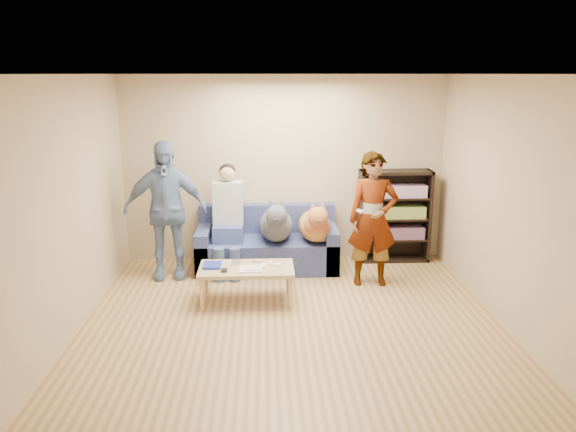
{
  "coord_description": "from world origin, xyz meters",
  "views": [
    {
      "loc": [
        -0.27,
        -5.3,
        2.6
      ],
      "look_at": [
        0.0,
        1.2,
        0.95
      ],
      "focal_mm": 35.0,
      "sensor_mm": 36.0,
      "label": 1
    }
  ],
  "objects_px": {
    "sofa": "(267,247)",
    "bookshelf": "(394,214)",
    "camera_silver": "(236,262)",
    "coffee_table": "(246,271)",
    "person_standing_right": "(373,219)",
    "person_standing_left": "(165,210)",
    "dog_tan": "(315,225)",
    "person_seated": "(228,215)",
    "dog_gray": "(276,224)",
    "notebook_blue": "(212,265)"
  },
  "relations": [
    {
      "from": "sofa",
      "to": "dog_gray",
      "type": "relative_size",
      "value": 1.5
    },
    {
      "from": "person_seated",
      "to": "coffee_table",
      "type": "distance_m",
      "value": 1.18
    },
    {
      "from": "notebook_blue",
      "to": "sofa",
      "type": "xyz_separation_m",
      "value": [
        0.65,
        1.16,
        -0.15
      ]
    },
    {
      "from": "person_standing_right",
      "to": "coffee_table",
      "type": "relative_size",
      "value": 1.53
    },
    {
      "from": "dog_tan",
      "to": "bookshelf",
      "type": "distance_m",
      "value": 1.23
    },
    {
      "from": "person_seated",
      "to": "person_standing_right",
      "type": "bearing_deg",
      "value": -17.18
    },
    {
      "from": "sofa",
      "to": "coffee_table",
      "type": "bearing_deg",
      "value": -101.61
    },
    {
      "from": "person_standing_left",
      "to": "sofa",
      "type": "height_order",
      "value": "person_standing_left"
    },
    {
      "from": "dog_tan",
      "to": "sofa",
      "type": "bearing_deg",
      "value": 162.92
    },
    {
      "from": "person_standing_right",
      "to": "notebook_blue",
      "type": "bearing_deg",
      "value": -165.09
    },
    {
      "from": "notebook_blue",
      "to": "coffee_table",
      "type": "xyz_separation_m",
      "value": [
        0.4,
        -0.05,
        -0.06
      ]
    },
    {
      "from": "person_standing_left",
      "to": "sofa",
      "type": "bearing_deg",
      "value": 8.0
    },
    {
      "from": "sofa",
      "to": "dog_gray",
      "type": "bearing_deg",
      "value": -54.13
    },
    {
      "from": "dog_gray",
      "to": "coffee_table",
      "type": "distance_m",
      "value": 1.14
    },
    {
      "from": "notebook_blue",
      "to": "sofa",
      "type": "distance_m",
      "value": 1.34
    },
    {
      "from": "person_standing_left",
      "to": "dog_tan",
      "type": "xyz_separation_m",
      "value": [
        1.95,
        0.13,
        -0.25
      ]
    },
    {
      "from": "notebook_blue",
      "to": "person_seated",
      "type": "xyz_separation_m",
      "value": [
        0.13,
        1.03,
        0.34
      ]
    },
    {
      "from": "sofa",
      "to": "person_seated",
      "type": "xyz_separation_m",
      "value": [
        -0.52,
        -0.13,
        0.49
      ]
    },
    {
      "from": "person_standing_right",
      "to": "notebook_blue",
      "type": "xyz_separation_m",
      "value": [
        -1.97,
        -0.46,
        -0.41
      ]
    },
    {
      "from": "person_standing_left",
      "to": "bookshelf",
      "type": "bearing_deg",
      "value": 4.16
    },
    {
      "from": "person_standing_left",
      "to": "dog_gray",
      "type": "bearing_deg",
      "value": 0.37
    },
    {
      "from": "person_seated",
      "to": "coffee_table",
      "type": "relative_size",
      "value": 1.34
    },
    {
      "from": "dog_tan",
      "to": "coffee_table",
      "type": "xyz_separation_m",
      "value": [
        -0.89,
        -1.01,
        -0.28
      ]
    },
    {
      "from": "person_standing_left",
      "to": "camera_silver",
      "type": "distance_m",
      "value": 1.29
    },
    {
      "from": "person_seated",
      "to": "dog_tan",
      "type": "distance_m",
      "value": 1.17
    },
    {
      "from": "person_standing_left",
      "to": "person_seated",
      "type": "relative_size",
      "value": 1.22
    },
    {
      "from": "dog_tan",
      "to": "person_standing_right",
      "type": "bearing_deg",
      "value": -36.47
    },
    {
      "from": "camera_silver",
      "to": "bookshelf",
      "type": "relative_size",
      "value": 0.08
    },
    {
      "from": "notebook_blue",
      "to": "camera_silver",
      "type": "height_order",
      "value": "camera_silver"
    },
    {
      "from": "camera_silver",
      "to": "bookshelf",
      "type": "distance_m",
      "value": 2.55
    },
    {
      "from": "person_standing_left",
      "to": "notebook_blue",
      "type": "height_order",
      "value": "person_standing_left"
    },
    {
      "from": "person_standing_left",
      "to": "notebook_blue",
      "type": "distance_m",
      "value": 1.16
    },
    {
      "from": "notebook_blue",
      "to": "coffee_table",
      "type": "distance_m",
      "value": 0.41
    },
    {
      "from": "sofa",
      "to": "bookshelf",
      "type": "relative_size",
      "value": 1.46
    },
    {
      "from": "person_standing_left",
      "to": "dog_tan",
      "type": "distance_m",
      "value": 1.97
    },
    {
      "from": "person_standing_left",
      "to": "person_seated",
      "type": "xyz_separation_m",
      "value": [
        0.79,
        0.2,
        -0.13
      ]
    },
    {
      "from": "notebook_blue",
      "to": "dog_tan",
      "type": "relative_size",
      "value": 0.22
    },
    {
      "from": "dog_tan",
      "to": "camera_silver",
      "type": "bearing_deg",
      "value": -138.68
    },
    {
      "from": "person_standing_right",
      "to": "person_standing_left",
      "type": "bearing_deg",
      "value": 173.7
    },
    {
      "from": "dog_gray",
      "to": "person_seated",
      "type": "bearing_deg",
      "value": 176.45
    },
    {
      "from": "person_seated",
      "to": "dog_tan",
      "type": "bearing_deg",
      "value": -3.5
    },
    {
      "from": "coffee_table",
      "to": "sofa",
      "type": "bearing_deg",
      "value": 78.39
    },
    {
      "from": "person_standing_left",
      "to": "bookshelf",
      "type": "distance_m",
      "value": 3.17
    },
    {
      "from": "camera_silver",
      "to": "coffee_table",
      "type": "xyz_separation_m",
      "value": [
        0.12,
        -0.12,
        -0.07
      ]
    },
    {
      "from": "coffee_table",
      "to": "camera_silver",
      "type": "bearing_deg",
      "value": 135.0
    },
    {
      "from": "camera_silver",
      "to": "dog_tan",
      "type": "relative_size",
      "value": 0.09
    },
    {
      "from": "person_standing_right",
      "to": "sofa",
      "type": "height_order",
      "value": "person_standing_right"
    },
    {
      "from": "camera_silver",
      "to": "dog_tan",
      "type": "xyz_separation_m",
      "value": [
        1.01,
        0.89,
        0.2
      ]
    },
    {
      "from": "camera_silver",
      "to": "dog_gray",
      "type": "xyz_separation_m",
      "value": [
        0.49,
        0.92,
        0.22
      ]
    },
    {
      "from": "person_standing_right",
      "to": "coffee_table",
      "type": "xyz_separation_m",
      "value": [
        -1.57,
        -0.51,
        -0.47
      ]
    }
  ]
}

